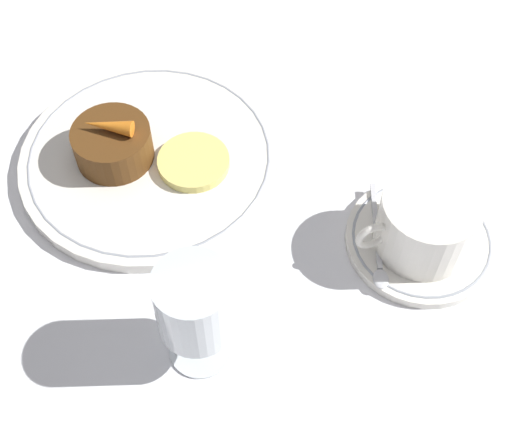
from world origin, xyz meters
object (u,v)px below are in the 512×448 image
coffee_cup (426,221)px  dinner_plate (150,158)px  dessert_cake (113,144)px  wine_glass (195,308)px

coffee_cup → dinner_plate: bearing=-39.5°
coffee_cup → dessert_cake: 0.33m
wine_glass → dessert_cake: 0.24m
dinner_plate → dessert_cake: (0.03, -0.01, 0.03)m
coffee_cup → wine_glass: 0.24m
coffee_cup → dessert_cake: bearing=-37.0°
wine_glass → dessert_cake: wine_glass is taller
dinner_plate → dessert_cake: size_ratio=3.36×
dinner_plate → dessert_cake: 0.04m
dinner_plate → dessert_cake: bearing=-15.7°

